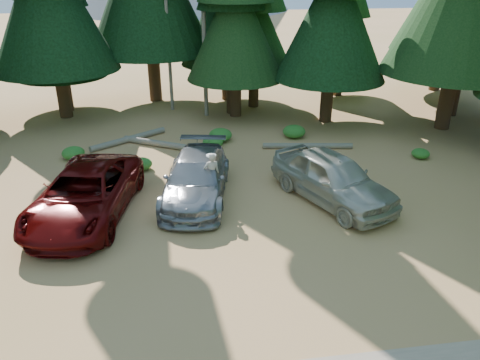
{
  "coord_description": "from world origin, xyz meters",
  "views": [
    {
      "loc": [
        -1.01,
        -12.49,
        8.35
      ],
      "look_at": [
        1.12,
        2.52,
        1.25
      ],
      "focal_mm": 35.0,
      "sensor_mm": 36.0,
      "label": 1
    }
  ],
  "objects_px": {
    "red_pickup": "(85,194)",
    "log_mid": "(158,144)",
    "silver_minivan_center": "(196,178)",
    "frisbee_player": "(212,174)",
    "log_right": "(308,146)",
    "silver_minivan_right": "(333,178)",
    "log_left": "(129,139)"
  },
  "relations": [
    {
      "from": "frisbee_player",
      "to": "silver_minivan_right",
      "type": "bearing_deg",
      "value": 164.37
    },
    {
      "from": "frisbee_player",
      "to": "log_right",
      "type": "xyz_separation_m",
      "value": [
        5.12,
        5.02,
        -1.08
      ]
    },
    {
      "from": "log_right",
      "to": "frisbee_player",
      "type": "bearing_deg",
      "value": -127.15
    },
    {
      "from": "red_pickup",
      "to": "log_mid",
      "type": "relative_size",
      "value": 1.65
    },
    {
      "from": "red_pickup",
      "to": "log_left",
      "type": "height_order",
      "value": "red_pickup"
    },
    {
      "from": "red_pickup",
      "to": "log_left",
      "type": "distance_m",
      "value": 7.68
    },
    {
      "from": "silver_minivan_center",
      "to": "silver_minivan_right",
      "type": "relative_size",
      "value": 1.03
    },
    {
      "from": "frisbee_player",
      "to": "log_mid",
      "type": "height_order",
      "value": "frisbee_player"
    },
    {
      "from": "log_left",
      "to": "log_right",
      "type": "height_order",
      "value": "log_left"
    },
    {
      "from": "frisbee_player",
      "to": "log_left",
      "type": "relative_size",
      "value": 0.39
    },
    {
      "from": "frisbee_player",
      "to": "log_right",
      "type": "distance_m",
      "value": 7.26
    },
    {
      "from": "silver_minivan_right",
      "to": "log_mid",
      "type": "height_order",
      "value": "silver_minivan_right"
    },
    {
      "from": "silver_minivan_right",
      "to": "log_left",
      "type": "height_order",
      "value": "silver_minivan_right"
    },
    {
      "from": "log_right",
      "to": "silver_minivan_right",
      "type": "bearing_deg",
      "value": -87.76
    },
    {
      "from": "silver_minivan_center",
      "to": "log_left",
      "type": "xyz_separation_m",
      "value": [
        -3.08,
        6.67,
        -0.67
      ]
    },
    {
      "from": "silver_minivan_right",
      "to": "log_right",
      "type": "xyz_separation_m",
      "value": [
        0.59,
        5.44,
        -0.8
      ]
    },
    {
      "from": "log_right",
      "to": "red_pickup",
      "type": "bearing_deg",
      "value": -142.42
    },
    {
      "from": "silver_minivan_center",
      "to": "silver_minivan_right",
      "type": "distance_m",
      "value": 5.19
    },
    {
      "from": "red_pickup",
      "to": "log_right",
      "type": "xyz_separation_m",
      "value": [
        9.67,
        5.4,
        -0.74
      ]
    },
    {
      "from": "silver_minivan_center",
      "to": "log_mid",
      "type": "distance_m",
      "value": 6.06
    },
    {
      "from": "red_pickup",
      "to": "silver_minivan_right",
      "type": "distance_m",
      "value": 9.08
    },
    {
      "from": "silver_minivan_right",
      "to": "log_mid",
      "type": "xyz_separation_m",
      "value": [
        -6.68,
        6.76,
        -0.78
      ]
    },
    {
      "from": "frisbee_player",
      "to": "log_right",
      "type": "bearing_deg",
      "value": -145.97
    },
    {
      "from": "silver_minivan_center",
      "to": "silver_minivan_right",
      "type": "height_order",
      "value": "silver_minivan_right"
    },
    {
      "from": "silver_minivan_center",
      "to": "log_mid",
      "type": "relative_size",
      "value": 1.47
    },
    {
      "from": "red_pickup",
      "to": "log_mid",
      "type": "distance_m",
      "value": 7.17
    },
    {
      "from": "log_right",
      "to": "silver_minivan_center",
      "type": "bearing_deg",
      "value": -133.33
    },
    {
      "from": "red_pickup",
      "to": "log_right",
      "type": "relative_size",
      "value": 1.45
    },
    {
      "from": "log_right",
      "to": "log_left",
      "type": "bearing_deg",
      "value": 174.37
    },
    {
      "from": "log_mid",
      "to": "silver_minivan_center",
      "type": "bearing_deg",
      "value": -44.77
    },
    {
      "from": "red_pickup",
      "to": "log_left",
      "type": "bearing_deg",
      "value": 93.96
    },
    {
      "from": "red_pickup",
      "to": "log_right",
      "type": "height_order",
      "value": "red_pickup"
    }
  ]
}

